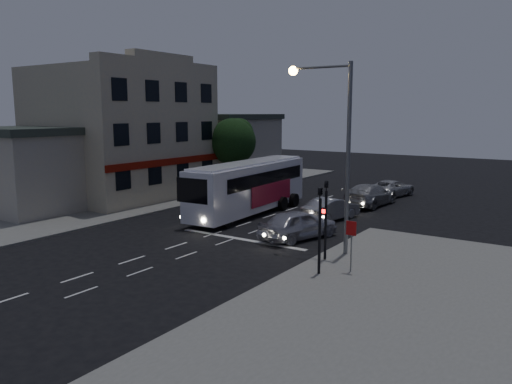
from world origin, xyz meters
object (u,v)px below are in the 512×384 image
Objects in this scene: tour_bus at (249,186)px; streetlight at (336,136)px; traffic_signal_main at (326,210)px; car_suv at (298,224)px; car_sedan_c at (391,188)px; regulatory_sign at (351,238)px; street_tree at (233,140)px; car_sedan_b at (370,195)px; car_sedan_a at (331,209)px; traffic_signal_side at (320,220)px.

tour_bus is 11.11m from streetlight.
traffic_signal_main is 0.46× the size of streetlight.
traffic_signal_main is (3.09, -3.02, 1.61)m from car_suv.
regulatory_sign reaches higher than car_sedan_c.
car_sedan_c is (5.55, 12.48, -1.26)m from tour_bus.
street_tree is at bearing 137.97° from traffic_signal_main.
traffic_signal_main reaches higher than regulatory_sign.
street_tree reaches higher than car_sedan_b.
street_tree reaches higher than tour_bus.
streetlight is at bearing 100.20° from traffic_signal_main.
car_sedan_c is at bearing 104.34° from regulatory_sign.
regulatory_sign is 0.24× the size of streetlight.
car_sedan_a is 1.07× the size of traffic_signal_side.
street_tree is at bearing 140.49° from streetlight.
car_sedan_c is 1.17× the size of traffic_signal_main.
tour_bus reaches higher than car_suv.
car_sedan_b is at bearing 108.39° from regulatory_sign.
car_sedan_b is 0.90× the size of street_tree.
street_tree reaches higher than regulatory_sign.
tour_bus is 13.28m from traffic_signal_side.
streetlight reaches higher than car_sedan_a.
car_sedan_a is 10.88m from regulatory_sign.
traffic_signal_main is (9.08, -6.99, 0.50)m from tour_bus.
car_sedan_b reaches higher than car_suv.
streetlight is 1.45× the size of street_tree.
tour_bus is 9.45m from car_sedan_b.
car_sedan_c is 0.53× the size of streetlight.
tour_bus is 2.44× the size of car_sedan_c.
street_tree is (-12.72, 11.22, 3.69)m from car_suv.
car_suv is 0.85× the size of car_sedan_b.
car_suv is 5.41m from car_sedan_a.
traffic_signal_main is at bearing -42.03° from street_tree.
car_sedan_b is 0.62× the size of streetlight.
regulatory_sign reaches higher than car_sedan_a.
car_sedan_b is 14.99m from traffic_signal_main.
car_suv is 11.48m from car_sedan_b.
tour_bus is 7.27m from car_suv.
car_suv reaches higher than car_sedan_a.
car_sedan_b is at bearing -81.04° from car_sedan_a.
traffic_signal_main reaches higher than car_sedan_a.
street_tree reaches higher than car_sedan_c.
traffic_signal_main reaches higher than tour_bus.
street_tree is (-12.35, -0.25, 3.69)m from car_sedan_b.
streetlight reaches higher than regulatory_sign.
car_suv is at bearing 94.90° from car_sedan_b.
car_sedan_a is 0.78× the size of car_sedan_b.
car_sedan_c is at bearing 101.17° from traffic_signal_side.
streetlight is at bearing 167.51° from car_suv.
traffic_signal_side is (9.78, -8.97, 0.50)m from tour_bus.
street_tree is at bearing 138.92° from regulatory_sign.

